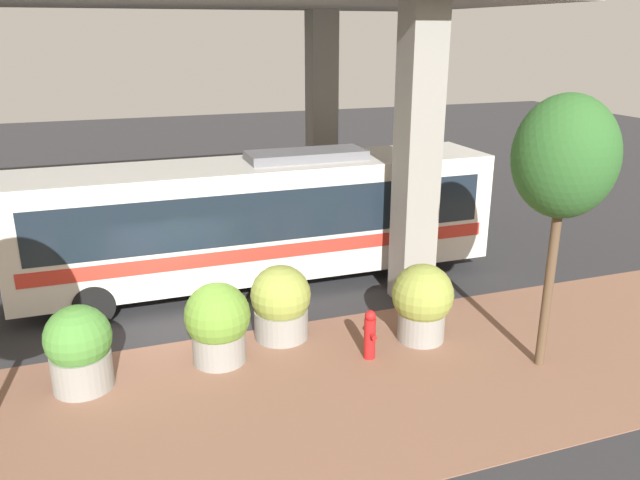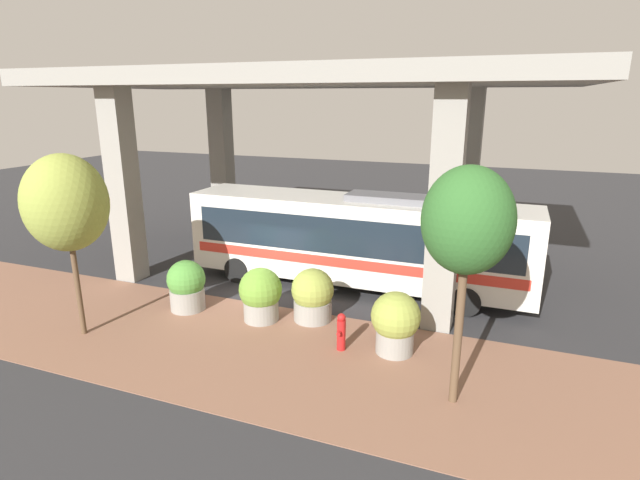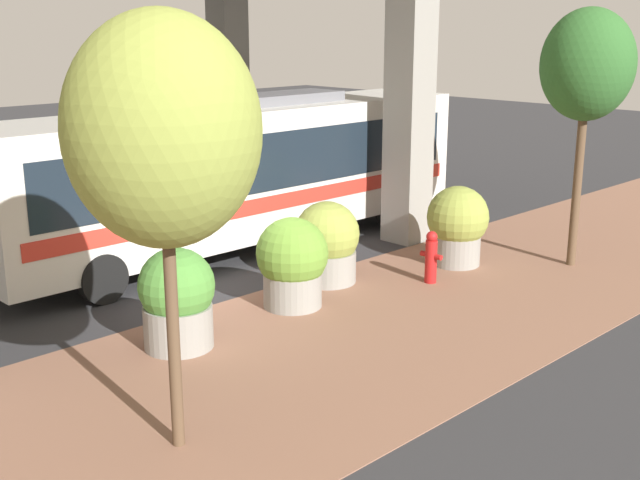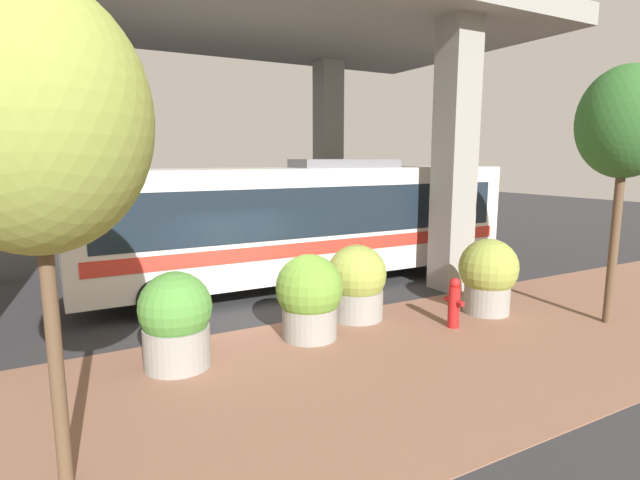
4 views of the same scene
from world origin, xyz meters
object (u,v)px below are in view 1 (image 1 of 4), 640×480
at_px(planter_middle, 422,302).
at_px(planter_extra, 281,303).
at_px(planter_back, 79,348).
at_px(fire_hydrant, 370,334).
at_px(bus, 262,215).
at_px(planter_front, 218,323).
at_px(street_tree_near, 565,159).

bearing_deg(planter_middle, planter_extra, 68.50).
bearing_deg(planter_back, planter_extra, -79.88).
height_order(planter_middle, planter_extra, planter_middle).
relative_size(fire_hydrant, planter_extra, 0.65).
bearing_deg(fire_hydrant, bus, 12.43).
height_order(planter_front, planter_middle, planter_middle).
relative_size(planter_front, planter_extra, 1.02).
xyz_separation_m(planter_extra, street_tree_near, (-3.00, -4.79, 3.55)).
xyz_separation_m(planter_front, planter_back, (-0.14, 2.72, -0.03)).
distance_m(fire_hydrant, planter_extra, 2.20).
xyz_separation_m(planter_back, planter_extra, (0.76, -4.27, -0.02)).
bearing_deg(planter_extra, street_tree_near, -122.03).
xyz_separation_m(fire_hydrant, planter_front, (0.96, 3.05, 0.32)).
height_order(planter_front, planter_extra, planter_front).
distance_m(planter_front, planter_back, 2.73).
xyz_separation_m(fire_hydrant, planter_middle, (0.41, -1.45, 0.37)).
distance_m(planter_back, street_tree_near, 9.98).
height_order(fire_hydrant, planter_extra, planter_extra).
xyz_separation_m(bus, planter_extra, (-3.28, 0.44, -1.13)).
bearing_deg(street_tree_near, planter_front, 69.43).
relative_size(fire_hydrant, planter_back, 0.65).
bearing_deg(planter_front, street_tree_near, -110.57).
distance_m(planter_middle, street_tree_near, 4.33).
bearing_deg(fire_hydrant, street_tree_near, -113.41).
relative_size(planter_front, street_tree_near, 0.31).
height_order(planter_back, street_tree_near, street_tree_near).
bearing_deg(fire_hydrant, planter_middle, -74.25).
bearing_deg(bus, planter_back, 130.68).
relative_size(bus, planter_extra, 7.33).
bearing_deg(fire_hydrant, planter_front, 72.61).
bearing_deg(street_tree_near, bus, 34.75).
distance_m(planter_back, planter_extra, 4.34).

